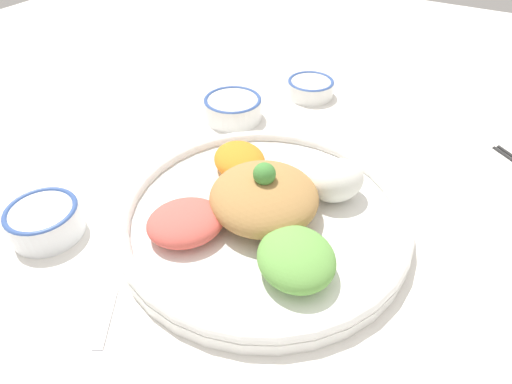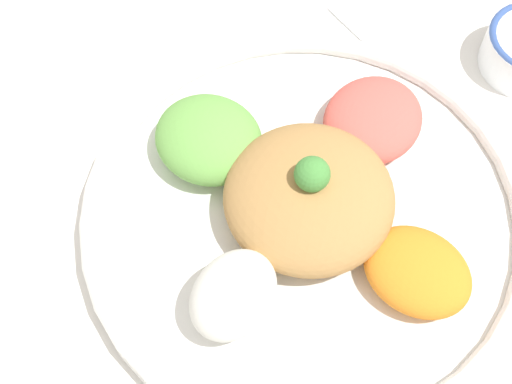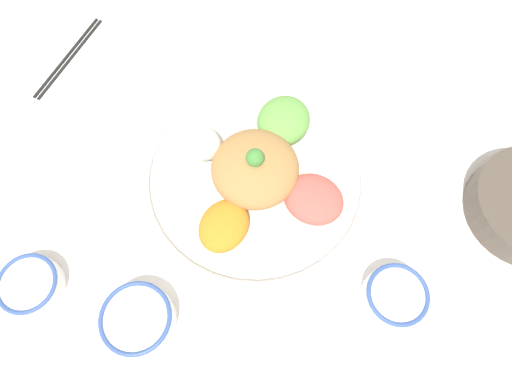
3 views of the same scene
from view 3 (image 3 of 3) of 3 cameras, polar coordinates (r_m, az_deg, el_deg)
ground_plane at (r=0.77m, az=-1.87°, el=-0.85°), size 2.40×2.40×0.00m
salad_platter at (r=0.76m, az=-0.02°, el=2.50°), size 0.42×0.42×0.11m
sauce_bowl_red at (r=0.80m, az=-27.88°, el=-10.88°), size 0.10×0.10×0.04m
rice_bowl_blue at (r=0.74m, az=18.00°, el=-13.06°), size 0.10×0.10×0.05m
sauce_bowl_dark at (r=0.72m, az=-15.46°, el=-16.02°), size 0.11×0.11×0.04m
chopsticks_pair_near at (r=1.01m, az=-23.76°, el=16.18°), size 0.19×0.15×0.01m
serving_spoon_extra at (r=0.83m, az=19.13°, el=1.39°), size 0.09×0.12×0.01m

